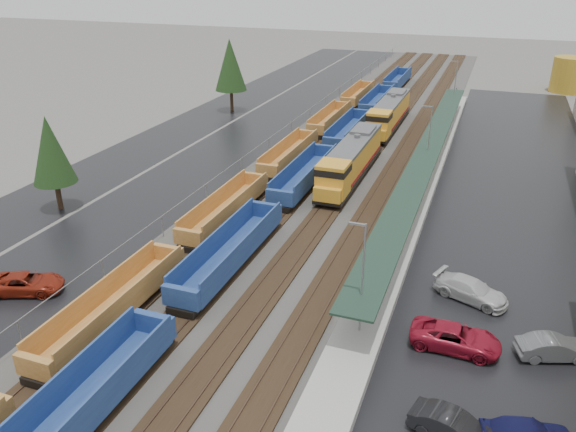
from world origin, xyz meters
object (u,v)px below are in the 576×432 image
at_px(well_string_blue, 305,175).
at_px(parked_car_west_c, 26,283).
at_px(locomotive_lead, 351,161).
at_px(locomotive_trail, 389,114).
at_px(parked_car_east_a, 455,428).
at_px(parked_car_east_b, 455,338).
at_px(well_string_yellow, 226,209).
at_px(parked_car_east_c, 471,290).
at_px(storage_tank, 570,75).
at_px(parked_car_east_e, 554,348).

bearing_deg(well_string_blue, parked_car_west_c, -114.45).
bearing_deg(locomotive_lead, locomotive_trail, 90.00).
relative_size(well_string_blue, parked_car_east_a, 27.63).
bearing_deg(parked_car_east_b, well_string_yellow, 61.89).
bearing_deg(locomotive_lead, parked_car_east_c, -54.96).
height_order(locomotive_lead, well_string_blue, locomotive_lead).
relative_size(locomotive_lead, parked_car_east_a, 4.24).
xyz_separation_m(storage_tank, parked_car_east_c, (-11.60, -76.37, -2.30)).
bearing_deg(parked_car_east_a, well_string_blue, 45.42).
bearing_deg(storage_tank, locomotive_lead, -114.00).
xyz_separation_m(well_string_blue, parked_car_east_a, (17.79, -29.84, -0.46)).
bearing_deg(well_string_blue, well_string_yellow, -110.89).
bearing_deg(storage_tank, parked_car_east_e, -94.63).
xyz_separation_m(parked_car_east_a, parked_car_east_c, (-0.09, 13.39, 0.01)).
height_order(well_string_blue, parked_car_east_b, well_string_blue).
bearing_deg(parked_car_east_c, storage_tank, 12.72).
xyz_separation_m(locomotive_lead, well_string_yellow, (-8.00, -13.58, -1.17)).
bearing_deg(parked_car_east_b, locomotive_trail, 17.04).
height_order(locomotive_lead, well_string_yellow, locomotive_lead).
bearing_deg(parked_car_east_b, storage_tank, -7.17).
height_order(parked_car_east_a, parked_car_east_b, parked_car_east_b).
bearing_deg(parked_car_east_a, parked_car_east_c, 14.98).
relative_size(locomotive_lead, storage_tank, 3.11).
height_order(locomotive_trail, parked_car_east_b, locomotive_trail).
xyz_separation_m(well_string_yellow, parked_car_east_e, (26.73, -10.85, -0.41)).
distance_m(well_string_yellow, storage_tank, 77.91).
distance_m(storage_tank, parked_car_east_e, 81.56).
relative_size(well_string_yellow, well_string_blue, 0.93).
distance_m(locomotive_lead, parked_car_east_b, 28.72).
bearing_deg(locomotive_lead, parked_car_east_b, -62.65).
distance_m(parked_car_west_c, parked_car_east_a, 29.99).
bearing_deg(locomotive_trail, well_string_yellow, -103.03).
bearing_deg(parked_car_west_c, locomotive_trail, -38.95).
bearing_deg(parked_car_east_b, parked_car_east_c, -3.92).
bearing_deg(locomotive_lead, well_string_yellow, -120.50).
distance_m(well_string_yellow, parked_car_east_b, 24.29).
bearing_deg(parked_car_east_c, well_string_blue, 68.47).
distance_m(well_string_blue, parked_car_east_b, 28.21).
distance_m(locomotive_lead, parked_car_east_e, 30.82).
height_order(well_string_yellow, well_string_blue, well_string_blue).
xyz_separation_m(parked_car_west_c, parked_car_east_b, (29.17, 4.01, 0.03)).
bearing_deg(parked_car_east_a, parked_car_west_c, 98.00).
height_order(well_string_yellow, parked_car_west_c, well_string_yellow).
height_order(parked_car_west_c, parked_car_east_b, parked_car_east_b).
relative_size(locomotive_lead, parked_car_east_b, 3.50).
xyz_separation_m(parked_car_east_b, parked_car_east_c, (0.53, 5.93, -0.00)).
bearing_deg(parked_car_east_e, parked_car_west_c, 78.77).
height_order(locomotive_lead, parked_car_east_a, locomotive_lead).
bearing_deg(parked_car_east_a, parked_car_east_b, 19.36).
relative_size(locomotive_trail, parked_car_east_a, 4.24).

